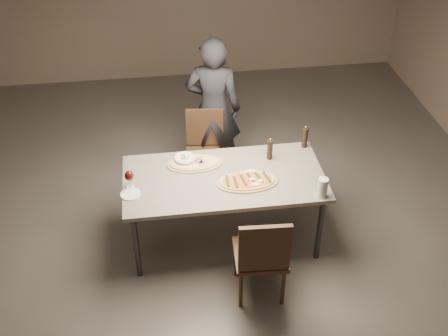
{
  "coord_description": "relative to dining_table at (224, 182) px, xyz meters",
  "views": [
    {
      "loc": [
        -0.54,
        -3.95,
        3.81
      ],
      "look_at": [
        0.0,
        0.0,
        0.85
      ],
      "focal_mm": 45.0,
      "sensor_mm": 36.0,
      "label": 1
    }
  ],
  "objects": [
    {
      "name": "side_plate",
      "position": [
        -0.83,
        -0.14,
        0.06
      ],
      "size": [
        0.17,
        0.17,
        0.01
      ],
      "rotation": [
        0.0,
        0.0,
        -0.19
      ],
      "color": "white",
      "rests_on": "dining_table"
    },
    {
      "name": "room",
      "position": [
        0.0,
        0.0,
        0.71
      ],
      "size": [
        7.0,
        7.0,
        7.0
      ],
      "color": "#555049",
      "rests_on": "ground"
    },
    {
      "name": "chair_near",
      "position": [
        0.21,
        -0.76,
        -0.18
      ],
      "size": [
        0.46,
        0.46,
        0.92
      ],
      "rotation": [
        0.0,
        0.0,
        -0.05
      ],
      "color": "#3E281A",
      "rests_on": "ground"
    },
    {
      "name": "dining_table",
      "position": [
        0.0,
        0.0,
        0.0
      ],
      "size": [
        1.8,
        0.9,
        0.75
      ],
      "color": "slate",
      "rests_on": "ground"
    },
    {
      "name": "oil_dish",
      "position": [
        0.25,
        -0.01,
        0.07
      ],
      "size": [
        0.14,
        0.14,
        0.02
      ],
      "rotation": [
        0.0,
        0.0,
        0.18
      ],
      "color": "white",
      "rests_on": "dining_table"
    },
    {
      "name": "pepper_mill_left",
      "position": [
        0.46,
        0.23,
        0.16
      ],
      "size": [
        0.06,
        0.06,
        0.23
      ],
      "rotation": [
        0.0,
        0.0,
        0.31
      ],
      "color": "black",
      "rests_on": "dining_table"
    },
    {
      "name": "wine_glass",
      "position": [
        -0.83,
        -0.04,
        0.18
      ],
      "size": [
        0.08,
        0.08,
        0.18
      ],
      "rotation": [
        0.0,
        0.0,
        -0.15
      ],
      "color": "silver",
      "rests_on": "dining_table"
    },
    {
      "name": "bread_basket",
      "position": [
        -0.33,
        0.26,
        0.1
      ],
      "size": [
        0.19,
        0.19,
        0.07
      ],
      "rotation": [
        0.0,
        0.0,
        -0.32
      ],
      "color": "#EDE5C0",
      "rests_on": "dining_table"
    },
    {
      "name": "diner",
      "position": [
        0.04,
        1.13,
        0.11
      ],
      "size": [
        0.66,
        0.52,
        1.6
      ],
      "primitive_type": "imported",
      "rotation": [
        0.0,
        0.0,
        2.89
      ],
      "color": "black",
      "rests_on": "ground"
    },
    {
      "name": "zucchini_pizza",
      "position": [
        0.19,
        -0.11,
        0.07
      ],
      "size": [
        0.55,
        0.3,
        0.05
      ],
      "rotation": [
        0.0,
        0.0,
        -0.27
      ],
      "color": "tan",
      "rests_on": "dining_table"
    },
    {
      "name": "chair_far",
      "position": [
        -0.08,
        0.91,
        -0.21
      ],
      "size": [
        0.45,
        0.45,
        0.86
      ],
      "rotation": [
        0.0,
        0.0,
        3.03
      ],
      "color": "#3E281A",
      "rests_on": "ground"
    },
    {
      "name": "pepper_mill_right",
      "position": [
        0.83,
        0.37,
        0.17
      ],
      "size": [
        0.06,
        0.06,
        0.23
      ],
      "rotation": [
        0.0,
        0.0,
        -0.2
      ],
      "color": "black",
      "rests_on": "dining_table"
    },
    {
      "name": "carafe",
      "position": [
        0.79,
        -0.38,
        0.15
      ],
      "size": [
        0.09,
        0.09,
        0.18
      ],
      "rotation": [
        0.0,
        0.0,
        0.41
      ],
      "color": "silver",
      "rests_on": "dining_table"
    },
    {
      "name": "ham_pizza",
      "position": [
        -0.24,
        0.22,
        0.07
      ],
      "size": [
        0.51,
        0.28,
        0.04
      ],
      "rotation": [
        0.0,
        0.0,
        0.32
      ],
      "color": "tan",
      "rests_on": "dining_table"
    }
  ]
}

